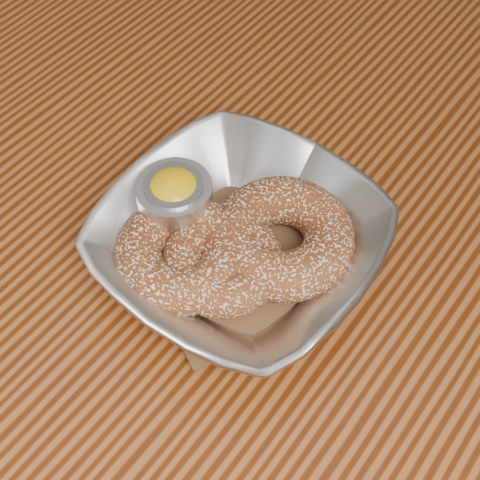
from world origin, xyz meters
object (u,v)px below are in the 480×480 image
Objects in this scene: donut_front at (223,262)px; table at (187,229)px; donut_extra at (183,254)px; ramekin at (176,203)px; donut_back at (282,237)px; serving_bowl at (240,243)px.

table is at bearing 145.77° from donut_front.
donut_extra is 0.04m from ramekin.
donut_front is (-0.02, -0.04, -0.00)m from donut_back.
ramekin is at bearing 164.57° from donut_front.
donut_back is at bearing 48.17° from donut_extra.
table is 0.17m from donut_extra.
serving_bowl is 0.04m from donut_extra.
ramekin reaches higher than donut_back.
donut_extra is at bearing -43.29° from ramekin.
donut_front reaches higher than table.
table is at bearing 167.82° from donut_back.
ramekin reaches higher than table.
ramekin reaches higher than donut_front.
table is 0.15m from ramekin.
serving_bowl reaches higher than donut_front.
serving_bowl is at bearing 91.04° from donut_front.
ramekin reaches higher than serving_bowl.
ramekin is at bearing -50.20° from table.
donut_extra is at bearing -127.85° from serving_bowl.
ramekin is at bearing 136.71° from donut_extra.
serving_bowl is 3.52× the size of ramekin.
donut_extra is at bearing -154.34° from donut_front.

